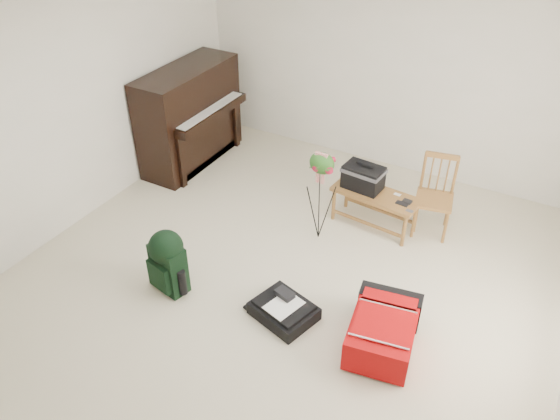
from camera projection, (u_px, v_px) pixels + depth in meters
The scene contains 11 objects.
floor at pixel (279, 288), 5.24m from camera, with size 5.00×5.50×0.01m, color beige.
ceiling at pixel (279, 25), 3.80m from camera, with size 5.00×5.50×0.01m, color white.
wall_back at pixel (392, 71), 6.48m from camera, with size 5.00×0.04×2.50m, color white.
wall_left at pixel (64, 113), 5.52m from camera, with size 0.04×5.50×2.50m, color white.
piano at pixel (191, 118), 6.91m from camera, with size 0.71×1.50×1.25m.
bench at pixel (367, 183), 5.83m from camera, with size 0.97×0.46×0.72m.
dining_chair at pixel (435, 197), 5.75m from camera, with size 0.45×0.45×0.88m.
red_suitcase at pixel (385, 326), 4.61m from camera, with size 0.64×0.85×0.33m.
black_duffel at pixel (284, 310), 4.89m from camera, with size 0.63×0.56×0.22m.
green_backpack at pixel (167, 259), 5.03m from camera, with size 0.37×0.34×0.66m.
flower_stand at pixel (320, 197), 5.59m from camera, with size 0.34×0.34×1.07m.
Camera 1 is at (1.89, -3.35, 3.64)m, focal length 35.00 mm.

